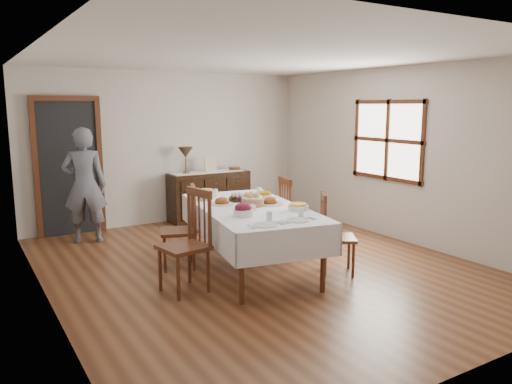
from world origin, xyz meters
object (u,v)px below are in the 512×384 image
dining_table (251,214)px  person (84,182)px  chair_left_far (183,226)px  table_lamp (186,153)px  chair_left_near (188,240)px  chair_right_near (334,233)px  sideboard (209,196)px  chair_right_far (294,215)px

dining_table → person: 2.80m
chair_left_far → table_lamp: table_lamp is taller
dining_table → chair_left_far: (-0.68, 0.54, -0.18)m
chair_left_near → chair_right_near: bearing=68.7°
chair_right_near → sideboard: size_ratio=0.68×
chair_left_far → chair_right_near: size_ratio=1.07×
chair_left_near → person: 2.70m
dining_table → chair_left_near: 0.99m
dining_table → chair_left_near: (-0.95, -0.24, -0.14)m
chair_right_near → person: (-2.24, 3.01, 0.42)m
chair_right_far → sideboard: size_ratio=0.74×
chair_right_near → person: person is taller
dining_table → chair_left_far: 0.89m
chair_right_far → sideboard: 2.48m
chair_left_near → chair_left_far: size_ratio=1.08×
chair_left_far → chair_right_far: size_ratio=0.99×
table_lamp → chair_left_near: bearing=-113.2°
chair_right_near → chair_right_far: size_ratio=0.92×
chair_right_far → person: person is taller
dining_table → chair_left_far: chair_left_far is taller
dining_table → chair_left_near: chair_left_near is taller
chair_left_far → dining_table: bearing=71.7°
dining_table → sideboard: bearing=84.6°
dining_table → chair_right_near: (0.80, -0.62, -0.21)m
table_lamp → dining_table: bearing=-97.1°
chair_left_near → table_lamp: size_ratio=2.46×
chair_left_near → chair_right_far: chair_left_near is taller
dining_table → chair_right_far: bearing=29.0°
chair_right_near → chair_right_far: 0.92m
chair_left_near → dining_table: bearing=95.4°
chair_left_near → table_lamp: 3.35m
sideboard → person: bearing=-170.3°
chair_left_far → table_lamp: (1.02, 2.24, 0.69)m
dining_table → person: bearing=131.3°
chair_right_near → table_lamp: size_ratio=2.14×
chair_right_near → table_lamp: bearing=40.2°
chair_left_near → chair_right_far: 1.89m
person → table_lamp: bearing=-148.5°
chair_left_far → sideboard: bearing=167.1°
chair_left_far → person: (-0.76, 1.85, 0.39)m
chair_right_near → person: bearing=69.3°
chair_left_near → chair_right_far: (1.82, 0.54, -0.03)m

